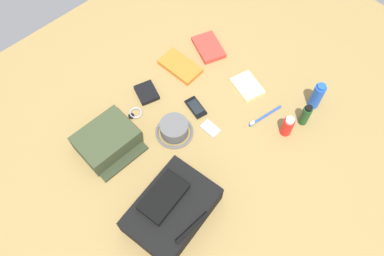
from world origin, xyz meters
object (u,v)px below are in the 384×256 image
at_px(shampoo_bottle, 305,115).
at_px(bucket_hat, 174,129).
at_px(deodorant_spray, 317,96).
at_px(wallet, 147,93).
at_px(toiletry_pouch, 107,141).
at_px(travel_guidebook, 180,66).
at_px(paperback_novel, 209,47).
at_px(sunscreen_spray, 287,126).
at_px(media_player, 210,128).
at_px(backpack, 171,209).
at_px(notepad, 247,86).
at_px(wristwatch, 135,113).
at_px(toothbrush, 264,117).
at_px(cell_phone, 196,107).

bearing_deg(shampoo_bottle, bucket_hat, -37.52).
bearing_deg(deodorant_spray, wallet, -47.51).
relative_size(toiletry_pouch, travel_guidebook, 1.15).
bearing_deg(paperback_novel, sunscreen_spray, 81.54).
height_order(travel_guidebook, wallet, same).
xyz_separation_m(toiletry_pouch, paperback_novel, (-0.71, -0.09, -0.03)).
relative_size(toiletry_pouch, media_player, 2.87).
relative_size(bucket_hat, sunscreen_spray, 1.54).
bearing_deg(backpack, travel_guidebook, -134.76).
bearing_deg(backpack, toiletry_pouch, -90.12).
distance_m(travel_guidebook, media_player, 0.38).
height_order(bucket_hat, notepad, bucket_hat).
distance_m(toiletry_pouch, wristwatch, 0.20).
height_order(paperback_novel, wallet, same).
xyz_separation_m(backpack, paperback_novel, (-0.71, -0.52, -0.05)).
bearing_deg(travel_guidebook, wristwatch, 9.55).
xyz_separation_m(bucket_hat, notepad, (-0.42, 0.05, -0.02)).
bearing_deg(paperback_novel, notepad, 84.05).
bearing_deg(toiletry_pouch, deodorant_spray, 149.73).
relative_size(wristwatch, wallet, 0.65).
bearing_deg(backpack, wallet, -119.98).
distance_m(deodorant_spray, travel_guidebook, 0.66).
height_order(shampoo_bottle, toothbrush, shampoo_bottle).
height_order(travel_guidebook, cell_phone, travel_guidebook).
height_order(toiletry_pouch, paperback_novel, toiletry_pouch).
relative_size(backpack, toothbrush, 2.08).
height_order(paperback_novel, notepad, paperback_novel).
bearing_deg(media_player, backpack, 24.30).
bearing_deg(media_player, deodorant_spray, 151.98).
bearing_deg(shampoo_bottle, toothbrush, -50.04).
bearing_deg(paperback_novel, toiletry_pouch, 7.60).
height_order(backpack, shampoo_bottle, backpack).
relative_size(cell_phone, wallet, 1.10).
distance_m(paperback_novel, notepad, 0.30).
distance_m(shampoo_bottle, toothbrush, 0.18).
xyz_separation_m(deodorant_spray, wallet, (0.53, -0.58, -0.06)).
bearing_deg(backpack, media_player, -155.70).
distance_m(sunscreen_spray, wristwatch, 0.69).
xyz_separation_m(shampoo_bottle, media_player, (0.33, -0.26, -0.05)).
bearing_deg(cell_phone, bucket_hat, 10.31).
distance_m(backpack, wristwatch, 0.51).
distance_m(sunscreen_spray, wallet, 0.67).
relative_size(cell_phone, media_player, 1.41).
bearing_deg(deodorant_spray, backpack, -4.23).
bearing_deg(media_player, toiletry_pouch, -32.74).
distance_m(bucket_hat, wallet, 0.25).
bearing_deg(notepad, sunscreen_spray, 92.86).
height_order(toiletry_pouch, shampoo_bottle, shampoo_bottle).
bearing_deg(wristwatch, media_player, 123.92).
xyz_separation_m(paperback_novel, cell_phone, (0.29, 0.22, -0.00)).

